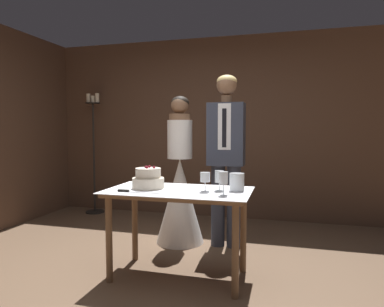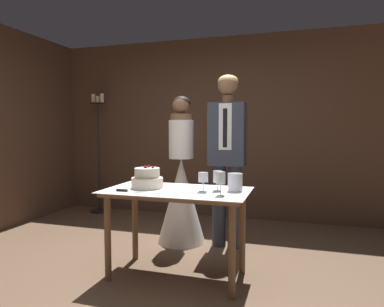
# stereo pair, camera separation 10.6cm
# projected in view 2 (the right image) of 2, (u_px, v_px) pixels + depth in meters

# --- Properties ---
(ground_plane) EXTENTS (40.00, 40.00, 0.00)m
(ground_plane) POSITION_uv_depth(u_px,v_px,m) (155.00, 285.00, 2.83)
(ground_plane) COLOR brown
(wall_back) EXTENTS (5.20, 0.12, 2.61)m
(wall_back) POSITION_uv_depth(u_px,v_px,m) (219.00, 128.00, 5.03)
(wall_back) COLOR #513828
(wall_back) RESTS_ON ground_plane
(cake_table) EXTENTS (1.24, 0.69, 0.77)m
(cake_table) POSITION_uv_depth(u_px,v_px,m) (177.00, 202.00, 2.95)
(cake_table) COLOR brown
(cake_table) RESTS_ON ground_plane
(tiered_cake) EXTENTS (0.28, 0.28, 0.20)m
(tiered_cake) POSITION_uv_depth(u_px,v_px,m) (147.00, 179.00, 3.03)
(tiered_cake) COLOR beige
(tiered_cake) RESTS_ON cake_table
(cake_knife) EXTENTS (0.40, 0.03, 0.02)m
(cake_knife) POSITION_uv_depth(u_px,v_px,m) (129.00, 191.00, 2.84)
(cake_knife) COLOR silver
(cake_knife) RESTS_ON cake_table
(wine_glass_near) EXTENTS (0.07, 0.07, 0.19)m
(wine_glass_near) POSITION_uv_depth(u_px,v_px,m) (221.00, 179.00, 2.68)
(wine_glass_near) COLOR silver
(wine_glass_near) RESTS_ON cake_table
(wine_glass_middle) EXTENTS (0.08, 0.08, 0.16)m
(wine_glass_middle) POSITION_uv_depth(u_px,v_px,m) (203.00, 178.00, 2.85)
(wine_glass_middle) COLOR silver
(wine_glass_middle) RESTS_ON cake_table
(wine_glass_far) EXTENTS (0.08, 0.08, 0.17)m
(wine_glass_far) POSITION_uv_depth(u_px,v_px,m) (218.00, 178.00, 2.88)
(wine_glass_far) COLOR silver
(wine_glass_far) RESTS_ON cake_table
(hurricane_candle) EXTENTS (0.13, 0.13, 0.15)m
(hurricane_candle) POSITION_uv_depth(u_px,v_px,m) (235.00, 183.00, 2.88)
(hurricane_candle) COLOR silver
(hurricane_candle) RESTS_ON cake_table
(bride) EXTENTS (0.54, 0.54, 1.66)m
(bride) POSITION_uv_depth(u_px,v_px,m) (181.00, 189.00, 3.88)
(bride) COLOR white
(bride) RESTS_ON ground_plane
(groom) EXTENTS (0.39, 0.25, 1.87)m
(groom) POSITION_uv_depth(u_px,v_px,m) (227.00, 151.00, 3.69)
(groom) COLOR #333847
(groom) RESTS_ON ground_plane
(candle_stand) EXTENTS (0.28, 0.28, 1.83)m
(candle_stand) POSITION_uv_depth(u_px,v_px,m) (99.00, 152.00, 5.29)
(candle_stand) COLOR black
(candle_stand) RESTS_ON ground_plane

